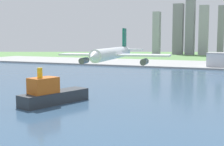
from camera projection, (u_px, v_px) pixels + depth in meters
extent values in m
plane|color=#5D8C4D|center=(175.00, 80.00, 311.86)|extent=(2400.00, 2400.00, 0.00)
cube|color=#385675|center=(160.00, 89.00, 256.94)|extent=(840.00, 360.00, 0.15)
cube|color=#9D9D9C|center=(200.00, 65.00, 485.63)|extent=(840.00, 140.00, 2.50)
cylinder|color=silver|center=(113.00, 53.00, 92.42)|extent=(7.72, 33.48, 3.43)
cone|color=silver|center=(93.00, 57.00, 75.15)|extent=(3.72, 4.17, 3.26)
cube|color=silver|center=(114.00, 55.00, 94.07)|extent=(34.34, 11.63, 0.50)
cube|color=#0C5947|center=(124.00, 40.00, 106.36)|extent=(1.01, 4.03, 8.24)
cube|color=silver|center=(124.00, 49.00, 106.70)|extent=(12.49, 5.20, 0.36)
cylinder|color=#4C4F54|center=(144.00, 62.00, 90.81)|extent=(2.48, 4.87, 1.89)
cylinder|color=#4C4F54|center=(84.00, 61.00, 95.82)|extent=(2.48, 4.87, 1.89)
cube|color=#2D3338|center=(55.00, 97.00, 197.81)|extent=(27.37, 49.31, 7.67)
cube|color=#BF5919|center=(43.00, 85.00, 190.46)|extent=(15.88, 19.73, 9.81)
cylinder|color=yellow|center=(40.00, 73.00, 187.81)|extent=(3.17, 3.17, 6.14)
cube|color=#999CA3|center=(157.00, 33.00, 812.11)|extent=(18.41, 18.28, 111.98)
cube|color=gray|center=(178.00, 29.00, 827.66)|extent=(26.67, 21.20, 134.12)
cube|color=gray|center=(190.00, 27.00, 808.17)|extent=(22.05, 27.99, 144.46)
cube|color=#9A99A0|center=(204.00, 30.00, 789.11)|extent=(22.68, 22.32, 126.03)
cube|color=gray|center=(221.00, 31.00, 772.45)|extent=(14.88, 16.38, 123.83)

